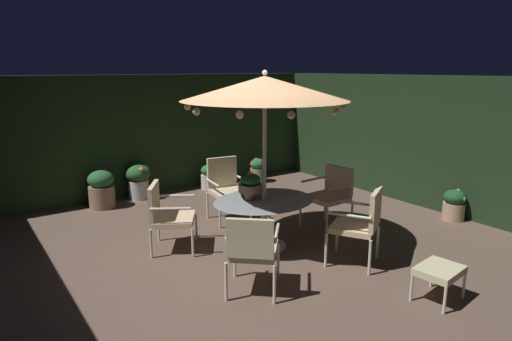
% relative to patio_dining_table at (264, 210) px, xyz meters
% --- Properties ---
extents(ground_plane, '(8.09, 7.76, 0.02)m').
position_rel_patio_dining_table_xyz_m(ground_plane, '(-0.28, -0.02, -0.56)').
color(ground_plane, brown).
extents(hedge_backdrop_rear, '(8.09, 0.30, 2.36)m').
position_rel_patio_dining_table_xyz_m(hedge_backdrop_rear, '(-0.28, 3.71, 0.63)').
color(hedge_backdrop_rear, '#1E3219').
rests_on(hedge_backdrop_rear, ground_plane).
extents(hedge_backdrop_right, '(0.30, 7.76, 2.36)m').
position_rel_patio_dining_table_xyz_m(hedge_backdrop_right, '(3.62, -0.02, 0.63)').
color(hedge_backdrop_right, '#1C2F18').
rests_on(hedge_backdrop_right, ground_plane).
extents(patio_dining_table, '(1.47, 1.21, 0.70)m').
position_rel_patio_dining_table_xyz_m(patio_dining_table, '(0.00, 0.00, 0.00)').
color(patio_dining_table, silver).
rests_on(patio_dining_table, ground_plane).
extents(patio_umbrella, '(2.25, 2.25, 2.46)m').
position_rel_patio_dining_table_xyz_m(patio_umbrella, '(0.00, -0.00, 1.67)').
color(patio_umbrella, silver).
rests_on(patio_umbrella, ground_plane).
extents(centerpiece_planter, '(0.33, 0.33, 0.40)m').
position_rel_patio_dining_table_xyz_m(centerpiece_planter, '(-0.15, 0.12, 0.37)').
color(centerpiece_planter, '#846750').
rests_on(centerpiece_planter, patio_dining_table).
extents(patio_chair_north, '(0.78, 0.78, 1.01)m').
position_rel_patio_dining_table_xyz_m(patio_chair_north, '(0.68, -1.18, 0.04)').
color(patio_chair_north, silver).
rests_on(patio_chair_north, ground_plane).
extents(patio_chair_northeast, '(0.63, 0.64, 0.97)m').
position_rel_patio_dining_table_xyz_m(patio_chair_northeast, '(1.35, 0.06, 0.03)').
color(patio_chair_northeast, silver).
rests_on(patio_chair_northeast, ground_plane).
extents(patio_chair_east, '(0.65, 0.66, 1.03)m').
position_rel_patio_dining_table_xyz_m(patio_chair_east, '(0.19, 1.35, 0.04)').
color(patio_chair_east, silver).
rests_on(patio_chair_east, ground_plane).
extents(patio_chair_southeast, '(0.83, 0.85, 0.94)m').
position_rel_patio_dining_table_xyz_m(patio_chair_southeast, '(-1.15, 0.72, -0.01)').
color(patio_chair_southeast, beige).
rests_on(patio_chair_southeast, ground_plane).
extents(patio_chair_south, '(0.82, 0.82, 0.95)m').
position_rel_patio_dining_table_xyz_m(patio_chair_south, '(-0.90, -1.01, 0.01)').
color(patio_chair_south, silver).
rests_on(patio_chair_south, ground_plane).
extents(ottoman_footrest, '(0.56, 0.47, 0.38)m').
position_rel_patio_dining_table_xyz_m(ottoman_footrest, '(0.69, -2.29, -0.22)').
color(ottoman_footrest, silver).
rests_on(ottoman_footrest, ground_plane).
extents(potted_plant_left_far, '(0.46, 0.46, 0.69)m').
position_rel_patio_dining_table_xyz_m(potted_plant_left_far, '(-1.34, 3.17, -0.20)').
color(potted_plant_left_far, '#8A6E4E').
rests_on(potted_plant_left_far, ground_plane).
extents(potted_plant_left_near, '(0.36, 0.37, 0.52)m').
position_rel_patio_dining_table_xyz_m(potted_plant_left_near, '(3.28, -0.89, -0.28)').
color(potted_plant_left_near, tan).
rests_on(potted_plant_left_near, ground_plane).
extents(potted_plant_front_corner, '(0.33, 0.33, 0.51)m').
position_rel_patio_dining_table_xyz_m(potted_plant_front_corner, '(0.88, 3.19, -0.29)').
color(potted_plant_front_corner, beige).
rests_on(potted_plant_front_corner, ground_plane).
extents(potted_plant_right_far, '(0.48, 0.48, 0.67)m').
position_rel_patio_dining_table_xyz_m(potted_plant_right_far, '(-0.59, 3.34, -0.18)').
color(potted_plant_right_far, silver).
rests_on(potted_plant_right_far, ground_plane).
extents(potted_plant_back_center, '(0.37, 0.35, 0.53)m').
position_rel_patio_dining_table_xyz_m(potted_plant_back_center, '(2.05, 3.06, -0.28)').
color(potted_plant_back_center, '#876E55').
rests_on(potted_plant_back_center, ground_plane).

